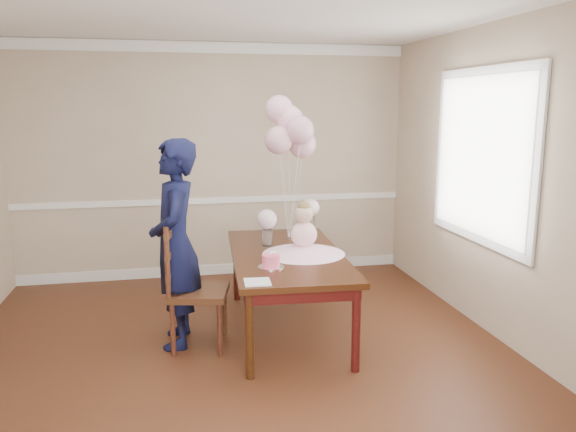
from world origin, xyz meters
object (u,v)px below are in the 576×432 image
(dining_chair_seat, at_px, (199,293))
(woman, at_px, (175,244))
(dining_table_top, at_px, (287,255))
(birthday_cake, at_px, (271,261))

(dining_chair_seat, xyz_separation_m, woman, (-0.18, 0.12, 0.40))
(dining_table_top, relative_size, woman, 1.10)
(dining_chair_seat, bearing_deg, woman, 157.90)
(birthday_cake, distance_m, dining_chair_seat, 0.68)
(dining_chair_seat, bearing_deg, dining_table_top, 26.16)
(birthday_cake, bearing_deg, dining_table_top, 62.77)
(dining_chair_seat, distance_m, woman, 0.45)
(birthday_cake, height_order, dining_chair_seat, birthday_cake)
(dining_table_top, relative_size, birthday_cake, 13.33)
(birthday_cake, height_order, woman, woman)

